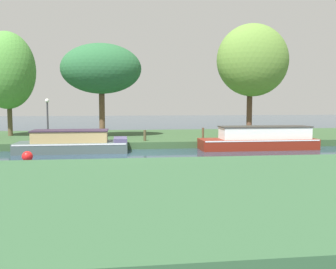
{
  "coord_description": "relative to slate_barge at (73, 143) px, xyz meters",
  "views": [
    {
      "loc": [
        -0.15,
        -18.86,
        2.62
      ],
      "look_at": [
        2.44,
        1.2,
        0.9
      ],
      "focal_mm": 39.28,
      "sensor_mm": 36.0,
      "label": 1
    }
  ],
  "objects": [
    {
      "name": "slate_barge",
      "position": [
        0.0,
        0.0,
        0.0
      ],
      "size": [
        5.82,
        2.03,
        1.21
      ],
      "color": "#41504E",
      "rests_on": "ground_plane"
    },
    {
      "name": "willow_tree_right",
      "position": [
        11.9,
        5.33,
        5.14
      ],
      "size": [
        5.17,
        3.72,
        7.82
      ],
      "color": "brown",
      "rests_on": "riverbank_far"
    },
    {
      "name": "mooring_post_near",
      "position": [
        7.48,
        1.58,
        0.27
      ],
      "size": [
        0.13,
        0.13,
        0.75
      ],
      "primitive_type": "cylinder",
      "color": "brown",
      "rests_on": "riverbank_far"
    },
    {
      "name": "maroon_narrowboat",
      "position": [
        10.48,
        0.0,
        0.07
      ],
      "size": [
        6.68,
        1.79,
        1.32
      ],
      "color": "maroon",
      "rests_on": "ground_plane"
    },
    {
      "name": "channel_buoy",
      "position": [
        -1.63,
        -3.03,
        -0.27
      ],
      "size": [
        0.48,
        0.48,
        0.48
      ],
      "primitive_type": "sphere",
      "color": "red",
      "rests_on": "ground_plane"
    },
    {
      "name": "lamp_post",
      "position": [
        -1.78,
        2.64,
        1.5
      ],
      "size": [
        0.24,
        0.24,
        2.5
      ],
      "color": "#333338",
      "rests_on": "riverbank_far"
    },
    {
      "name": "willow_tree_left",
      "position": [
        -4.94,
        5.83,
        4.29
      ],
      "size": [
        3.73,
        3.48,
        6.98
      ],
      "color": "brown",
      "rests_on": "riverbank_far"
    },
    {
      "name": "willow_tree_centre",
      "position": [
        1.34,
        4.38,
        4.34
      ],
      "size": [
        5.21,
        3.49,
        6.09
      ],
      "color": "brown",
      "rests_on": "riverbank_far"
    },
    {
      "name": "riverbank_near",
      "position": [
        2.71,
        -10.2,
        -0.31
      ],
      "size": [
        72.0,
        10.0,
        0.4
      ],
      "primitive_type": "cube",
      "color": "#315836",
      "rests_on": "ground_plane"
    },
    {
      "name": "mooring_post_far",
      "position": [
        3.97,
        1.58,
        0.21
      ],
      "size": [
        0.16,
        0.16,
        0.65
      ],
      "primitive_type": "cylinder",
      "color": "#463F28",
      "rests_on": "riverbank_far"
    },
    {
      "name": "riverbank_far",
      "position": [
        2.71,
        5.8,
        -0.31
      ],
      "size": [
        72.0,
        10.0,
        0.4
      ],
      "primitive_type": "cube",
      "color": "#32502D",
      "rests_on": "ground_plane"
    },
    {
      "name": "ground_plane",
      "position": [
        2.71,
        -1.2,
        -0.51
      ],
      "size": [
        120.0,
        120.0,
        0.0
      ],
      "primitive_type": "plane",
      "color": "#24394B"
    }
  ]
}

